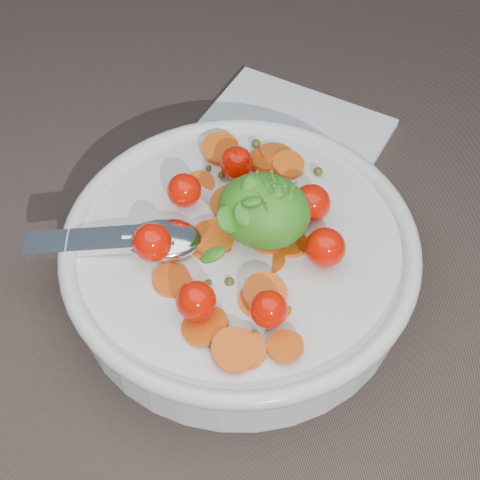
% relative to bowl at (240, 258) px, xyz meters
% --- Properties ---
extents(ground, '(6.00, 6.00, 0.00)m').
position_rel_bowl_xyz_m(ground, '(-0.03, 0.02, -0.03)').
color(ground, brown).
rests_on(ground, ground).
extents(bowl, '(0.31, 0.29, 0.12)m').
position_rel_bowl_xyz_m(bowl, '(0.00, 0.00, 0.00)').
color(bowl, white).
rests_on(bowl, ground).
extents(napkin, '(0.21, 0.19, 0.01)m').
position_rel_bowl_xyz_m(napkin, '(-0.01, 0.18, -0.03)').
color(napkin, white).
rests_on(napkin, ground).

